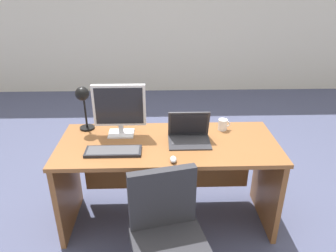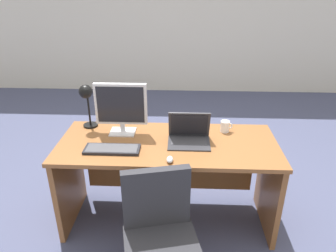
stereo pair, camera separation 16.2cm
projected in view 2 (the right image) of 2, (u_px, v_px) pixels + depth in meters
ground at (173, 138)px, 4.07m from camera, size 12.00×12.00×0.00m
back_wall at (177, 9)px, 5.22m from camera, size 10.00×0.10×2.80m
desk at (168, 165)px, 2.54m from camera, size 1.67×0.70×0.75m
monitor at (121, 106)px, 2.44m from camera, size 0.40×0.16×0.41m
laptop at (189, 132)px, 2.39m from camera, size 0.31×0.25×0.23m
keyboard at (112, 149)px, 2.27m from camera, size 0.40×0.15×0.02m
mouse at (170, 160)px, 2.13m from camera, size 0.04×0.08×0.04m
desk_lamp at (86, 97)px, 2.52m from camera, size 0.12×0.14×0.37m
coffee_mug at (225, 126)px, 2.54m from camera, size 0.10×0.07×0.09m
office_chair at (161, 250)px, 2.00m from camera, size 0.56×0.57×0.82m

